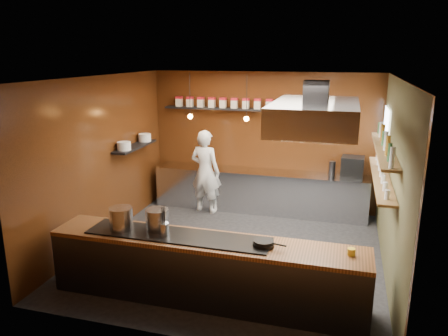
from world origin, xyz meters
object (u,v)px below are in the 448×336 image
(stockpot_large, at_px, (121,218))
(chef, at_px, (205,171))
(stockpot_small, at_px, (157,219))
(extractor_hood, at_px, (315,115))
(espresso_machine, at_px, (352,167))

(stockpot_large, distance_m, chef, 3.44)
(stockpot_large, height_order, stockpot_small, stockpot_large)
(stockpot_small, bearing_deg, chef, 96.50)
(chef, bearing_deg, extractor_hood, 146.95)
(stockpot_large, relative_size, chef, 0.18)
(stockpot_large, xyz_separation_m, espresso_machine, (3.17, 3.82, 0.02))
(stockpot_small, bearing_deg, extractor_hood, 28.30)
(stockpot_small, height_order, espresso_machine, espresso_machine)
(extractor_hood, bearing_deg, espresso_machine, 76.56)
(stockpot_large, bearing_deg, chef, 87.92)
(stockpot_small, bearing_deg, stockpot_large, -165.62)
(extractor_hood, height_order, stockpot_small, extractor_hood)
(stockpot_large, xyz_separation_m, stockpot_small, (0.50, 0.13, -0.01))
(extractor_hood, distance_m, chef, 3.64)
(stockpot_large, xyz_separation_m, chef, (0.12, 3.43, -0.19))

